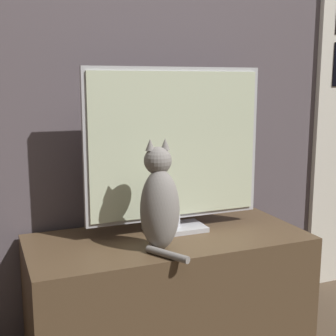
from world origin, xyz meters
TOP-DOWN VIEW (x-y plane):
  - wall_back at (0.00, 1.22)m, footprint 4.80×0.05m
  - tv_stand at (0.00, 0.92)m, footprint 1.17×0.52m
  - tv at (0.06, 0.99)m, footprint 0.79×0.15m
  - cat at (-0.09, 0.80)m, footprint 0.16×0.27m

SIDE VIEW (x-z plane):
  - tv_stand at x=0.00m, z-range 0.00..0.49m
  - cat at x=-0.09m, z-range 0.46..0.89m
  - tv at x=0.06m, z-range 0.50..1.20m
  - wall_back at x=0.00m, z-range 0.00..2.60m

